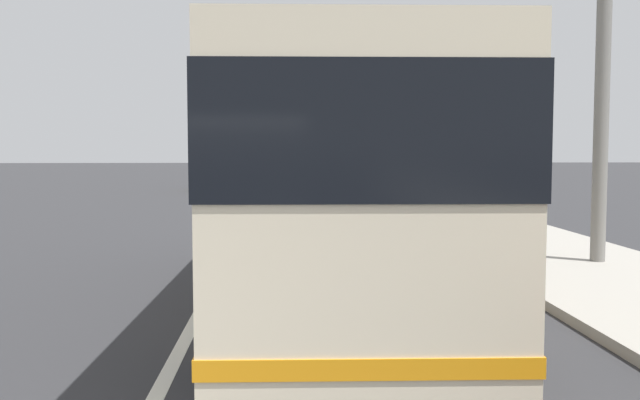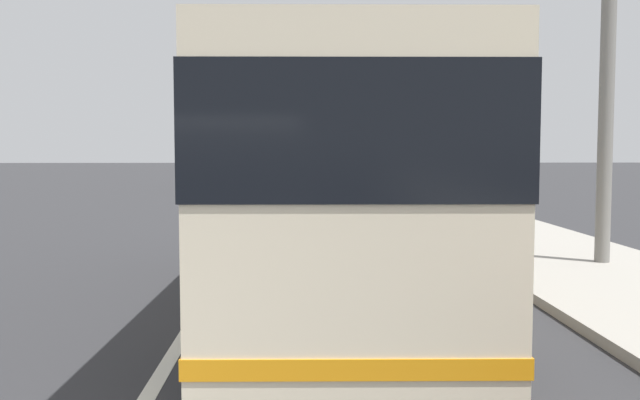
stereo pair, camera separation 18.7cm
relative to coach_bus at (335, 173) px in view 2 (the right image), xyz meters
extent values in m
cube|color=#9E998E|center=(2.05, -4.61, -1.78)|extent=(110.00, 3.60, 0.14)
cube|color=silver|center=(2.05, 1.87, -1.85)|extent=(110.00, 0.16, 0.01)
cube|color=beige|center=(0.00, 0.00, -0.08)|extent=(10.09, 2.77, 2.85)
cube|color=black|center=(0.00, 0.00, 0.47)|extent=(10.13, 2.82, 1.03)
cube|color=orange|center=(0.00, 0.00, -1.25)|extent=(10.12, 2.81, 0.16)
cylinder|color=black|center=(3.24, 1.09, -1.35)|extent=(1.01, 0.32, 1.00)
cylinder|color=black|center=(3.18, -1.24, -1.35)|extent=(1.01, 0.32, 1.00)
cylinder|color=black|center=(-3.18, 1.24, -1.35)|extent=(1.01, 0.32, 1.00)
cylinder|color=black|center=(-3.24, -1.09, -1.35)|extent=(1.01, 0.32, 1.00)
cube|color=red|center=(34.46, -0.18, -1.31)|extent=(4.66, 1.86, 0.73)
cube|color=black|center=(34.41, -0.18, -0.68)|extent=(2.51, 1.67, 0.51)
cylinder|color=black|center=(36.00, 0.59, -1.53)|extent=(0.64, 0.23, 0.64)
cylinder|color=black|center=(35.97, -1.02, -1.53)|extent=(0.64, 0.23, 0.64)
cylinder|color=black|center=(32.95, 0.65, -1.53)|extent=(0.64, 0.23, 0.64)
cylinder|color=black|center=(32.92, -0.95, -1.53)|extent=(0.64, 0.23, 0.64)
cube|color=gold|center=(27.79, 4.13, -1.32)|extent=(4.11, 2.08, 0.70)
cube|color=black|center=(27.81, 4.13, -0.71)|extent=(2.09, 1.82, 0.52)
cylinder|color=black|center=(26.51, 3.21, -1.53)|extent=(0.65, 0.25, 0.64)
cylinder|color=black|center=(26.42, 4.91, -1.53)|extent=(0.65, 0.25, 0.64)
cylinder|color=black|center=(29.16, 3.35, -1.53)|extent=(0.65, 0.25, 0.64)
cylinder|color=black|center=(29.07, 5.06, -1.53)|extent=(0.65, 0.25, 0.64)
cylinder|color=slate|center=(2.58, -5.01, 2.25)|extent=(0.27, 0.27, 8.21)
camera|label=1|loc=(-10.01, 0.75, 0.34)|focal=39.82mm
camera|label=2|loc=(-10.01, 0.56, 0.34)|focal=39.82mm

